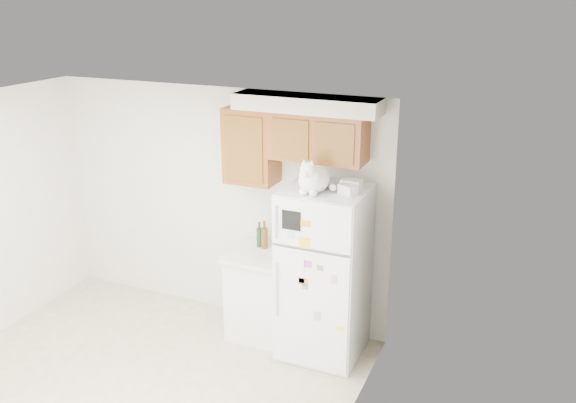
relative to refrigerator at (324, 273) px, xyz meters
The scene contains 8 objects.
room_shell 2.01m from the refrigerator, 132.21° to the right, with size 3.84×4.04×2.52m.
refrigerator is the anchor object (origin of this frame).
base_counter 0.79m from the refrigerator, behind, with size 0.64×0.64×0.92m.
cat 0.99m from the refrigerator, 118.04° to the right, with size 0.33×0.49×0.34m.
storage_box_back 0.93m from the refrigerator, 15.80° to the left, with size 0.18×0.13×0.10m, color white.
storage_box_front 0.93m from the refrigerator, 15.21° to the right, with size 0.15×0.11×0.09m, color white.
bottle_green 0.83m from the refrigerator, 165.58° to the left, with size 0.06×0.06×0.27m, color #19381E, non-canonical shape.
bottle_amber 0.77m from the refrigerator, 165.45° to the left, with size 0.07×0.07×0.30m, color #593814, non-canonical shape.
Camera 1 is at (3.12, -3.37, 3.41)m, focal length 38.00 mm.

